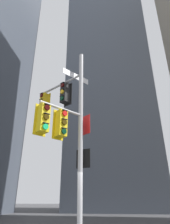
{
  "coord_description": "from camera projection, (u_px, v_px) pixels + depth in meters",
  "views": [
    {
      "loc": [
        1.02,
        -7.43,
        1.63
      ],
      "look_at": [
        0.18,
        -0.03,
        4.88
      ],
      "focal_mm": 31.68,
      "sensor_mm": 36.0,
      "label": 1
    }
  ],
  "objects": [
    {
      "name": "building_mid_block",
      "position": [
        108.0,
        83.0,
        36.46
      ],
      "size": [
        13.01,
        13.01,
        42.15
      ],
      "primitive_type": "cube",
      "color": "#4C5460",
      "rests_on": "ground"
    },
    {
      "name": "signal_pole_assembly",
      "position": [
        63.0,
        117.0,
        8.21
      ],
      "size": [
        2.78,
        3.28,
        7.86
      ],
      "color": "#B2B2B5",
      "rests_on": "ground"
    }
  ]
}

